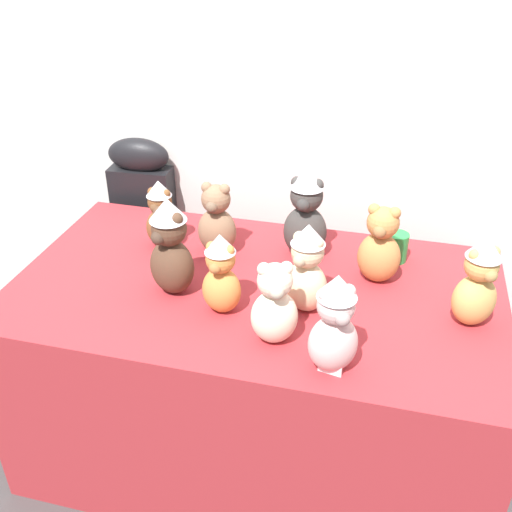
# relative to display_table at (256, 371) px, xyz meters

# --- Properties ---
(ground_plane) EXTENTS (10.00, 10.00, 0.00)m
(ground_plane) POSITION_rel_display_table_xyz_m (0.00, -0.25, -0.40)
(ground_plane) COLOR #3D3838
(wall_back) EXTENTS (7.00, 0.08, 2.60)m
(wall_back) POSITION_rel_display_table_xyz_m (0.00, 0.72, 0.90)
(wall_back) COLOR silver
(wall_back) RESTS_ON ground_plane
(display_table) EXTENTS (1.69, 0.94, 0.80)m
(display_table) POSITION_rel_display_table_xyz_m (0.00, 0.00, 0.00)
(display_table) COLOR maroon
(display_table) RESTS_ON ground_plane
(instrument_case) EXTENTS (0.29, 0.13, 1.06)m
(instrument_case) POSITION_rel_display_table_xyz_m (-0.69, 0.60, 0.14)
(instrument_case) COLOR black
(instrument_case) RESTS_ON ground_plane
(teddy_bear_cream) EXTENTS (0.17, 0.16, 0.28)m
(teddy_bear_cream) POSITION_rel_display_table_xyz_m (0.13, -0.27, 0.53)
(teddy_bear_cream) COLOR beige
(teddy_bear_cream) RESTS_ON display_table
(teddy_bear_mocha) EXTENTS (0.15, 0.13, 0.29)m
(teddy_bear_mocha) POSITION_rel_display_table_xyz_m (-0.20, 0.19, 0.53)
(teddy_bear_mocha) COLOR #7F6047
(teddy_bear_mocha) RESTS_ON display_table
(teddy_bear_honey) EXTENTS (0.18, 0.17, 0.31)m
(teddy_bear_honey) POSITION_rel_display_table_xyz_m (0.71, -0.03, 0.55)
(teddy_bear_honey) COLOR tan
(teddy_bear_honey) RESTS_ON display_table
(teddy_bear_caramel) EXTENTS (0.17, 0.15, 0.29)m
(teddy_bear_caramel) POSITION_rel_display_table_xyz_m (0.40, 0.14, 0.53)
(teddy_bear_caramel) COLOR #B27A42
(teddy_bear_caramel) RESTS_ON display_table
(teddy_bear_cocoa) EXTENTS (0.20, 0.18, 0.35)m
(teddy_bear_cocoa) POSITION_rel_display_table_xyz_m (-0.27, -0.10, 0.57)
(teddy_bear_cocoa) COLOR #4C3323
(teddy_bear_cocoa) RESTS_ON display_table
(teddy_bear_chestnut) EXTENTS (0.13, 0.11, 0.27)m
(teddy_bear_chestnut) POSITION_rel_display_table_xyz_m (-0.42, 0.18, 0.53)
(teddy_bear_chestnut) COLOR brown
(teddy_bear_chestnut) RESTS_ON display_table
(teddy_bear_charcoal) EXTENTS (0.17, 0.15, 0.36)m
(teddy_bear_charcoal) POSITION_rel_display_table_xyz_m (0.12, 0.25, 0.57)
(teddy_bear_charcoal) COLOR #383533
(teddy_bear_charcoal) RESTS_ON display_table
(teddy_bear_sand) EXTENTS (0.18, 0.16, 0.31)m
(teddy_bear_sand) POSITION_rel_display_table_xyz_m (0.19, -0.09, 0.55)
(teddy_bear_sand) COLOR #CCB78E
(teddy_bear_sand) RESTS_ON display_table
(teddy_bear_ginger) EXTENTS (0.14, 0.12, 0.28)m
(teddy_bear_ginger) POSITION_rel_display_table_xyz_m (-0.07, -0.17, 0.54)
(teddy_bear_ginger) COLOR #D17F3D
(teddy_bear_ginger) RESTS_ON display_table
(teddy_bear_blush) EXTENTS (0.18, 0.18, 0.32)m
(teddy_bear_blush) POSITION_rel_display_table_xyz_m (0.31, -0.36, 0.55)
(teddy_bear_blush) COLOR beige
(teddy_bear_blush) RESTS_ON display_table
(party_cup_green) EXTENTS (0.08, 0.08, 0.11)m
(party_cup_green) POSITION_rel_display_table_xyz_m (0.46, 0.29, 0.45)
(party_cup_green) COLOR #238C3D
(party_cup_green) RESTS_ON display_table
(name_card_front_left) EXTENTS (0.07, 0.02, 0.05)m
(name_card_front_left) POSITION_rel_display_table_xyz_m (0.31, -0.38, 0.42)
(name_card_front_left) COLOR white
(name_card_front_left) RESTS_ON display_table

